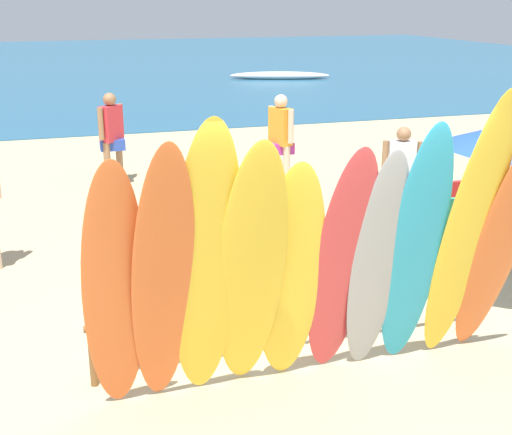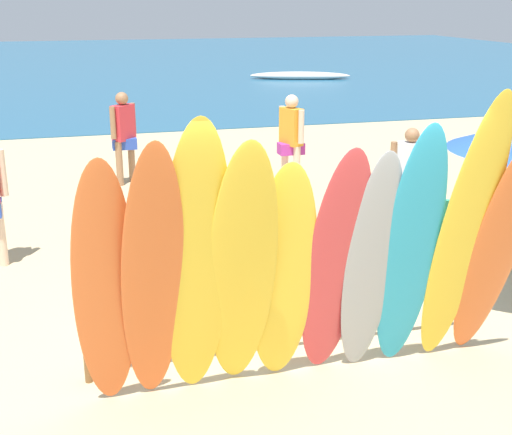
% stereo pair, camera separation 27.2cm
% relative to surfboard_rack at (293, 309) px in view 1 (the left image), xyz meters
% --- Properties ---
extents(ground, '(60.00, 60.00, 0.00)m').
position_rel_surfboard_rack_xyz_m(ground, '(0.00, 14.00, -0.49)').
color(ground, tan).
extents(ocean_water, '(60.00, 40.00, 0.02)m').
position_rel_surfboard_rack_xyz_m(ocean_water, '(0.00, 31.73, -0.48)').
color(ocean_water, '#235B7F').
rests_on(ocean_water, ground).
extents(surfboard_rack, '(3.88, 0.07, 0.59)m').
position_rel_surfboard_rack_xyz_m(surfboard_rack, '(0.00, 0.00, 0.00)').
color(surfboard_rack, brown).
rests_on(surfboard_rack, ground).
extents(surfboard_orange_0, '(0.51, 0.66, 2.27)m').
position_rel_surfboard_rack_xyz_m(surfboard_orange_0, '(-1.69, -0.59, 0.65)').
color(surfboard_orange_0, orange).
rests_on(surfboard_orange_0, ground).
extents(surfboard_orange_1, '(0.55, 0.83, 2.40)m').
position_rel_surfboard_rack_xyz_m(surfboard_orange_1, '(-1.33, -0.66, 0.71)').
color(surfboard_orange_1, orange).
rests_on(surfboard_orange_1, ground).
extents(surfboard_yellow_2, '(0.57, 0.78, 2.55)m').
position_rel_surfboard_rack_xyz_m(surfboard_yellow_2, '(-0.98, -0.66, 0.79)').
color(surfboard_yellow_2, yellow).
rests_on(surfboard_yellow_2, ground).
extents(surfboard_yellow_3, '(0.61, 0.90, 2.37)m').
position_rel_surfboard_rack_xyz_m(surfboard_yellow_3, '(-0.61, -0.64, 0.70)').
color(surfboard_yellow_3, yellow).
rests_on(surfboard_yellow_3, ground).
extents(surfboard_yellow_4, '(0.60, 0.61, 2.12)m').
position_rel_surfboard_rack_xyz_m(surfboard_yellow_4, '(-0.22, -0.53, 0.58)').
color(surfboard_yellow_4, yellow).
rests_on(surfboard_yellow_4, ground).
extents(surfboard_red_5, '(0.61, 0.66, 2.22)m').
position_rel_surfboard_rack_xyz_m(surfboard_red_5, '(0.24, -0.54, 0.62)').
color(surfboard_red_5, '#D13D42').
rests_on(surfboard_red_5, ground).
extents(surfboard_grey_6, '(0.48, 0.55, 2.17)m').
position_rel_surfboard_rack_xyz_m(surfboard_grey_6, '(0.56, -0.56, 0.60)').
color(surfboard_grey_6, '#999EA3').
rests_on(surfboard_grey_6, ground).
extents(surfboard_teal_7, '(0.57, 0.72, 2.40)m').
position_rel_surfboard_rack_xyz_m(surfboard_teal_7, '(0.91, -0.61, 0.71)').
color(surfboard_teal_7, '#289EC6').
rests_on(surfboard_teal_7, ground).
extents(surfboard_yellow_8, '(0.54, 0.84, 2.66)m').
position_rel_surfboard_rack_xyz_m(surfboard_yellow_8, '(1.36, -0.69, 0.84)').
color(surfboard_yellow_8, yellow).
rests_on(surfboard_yellow_8, ground).
extents(surfboard_orange_9, '(0.52, 0.83, 2.32)m').
position_rel_surfboard_rack_xyz_m(surfboard_orange_9, '(1.73, -0.65, 0.68)').
color(surfboard_orange_9, orange).
rests_on(surfboard_orange_9, ground).
extents(beachgoer_midbeach, '(0.44, 0.61, 1.71)m').
position_rel_surfboard_rack_xyz_m(beachgoer_midbeach, '(1.83, 5.67, 0.50)').
color(beachgoer_midbeach, beige).
rests_on(beachgoer_midbeach, ground).
extents(beachgoer_photographing, '(0.54, 0.34, 1.54)m').
position_rel_surfboard_rack_xyz_m(beachgoer_photographing, '(2.82, 3.11, 0.40)').
color(beachgoer_photographing, '#9E704C').
rests_on(beachgoer_photographing, ground).
extents(beachgoer_strolling, '(0.49, 0.48, 1.69)m').
position_rel_surfboard_rack_xyz_m(beachgoer_strolling, '(-0.98, 6.90, 0.49)').
color(beachgoer_strolling, '#9E704C').
rests_on(beachgoer_strolling, ground).
extents(beach_chair_blue, '(0.51, 0.74, 0.80)m').
position_rel_surfboard_rack_xyz_m(beach_chair_blue, '(3.61, 2.64, -0.06)').
color(beach_chair_blue, '#B7B7BC').
rests_on(beach_chair_blue, ground).
extents(beach_chair_striped, '(0.70, 0.83, 0.81)m').
position_rel_surfboard_rack_xyz_m(beach_chair_striped, '(2.77, 1.90, -0.06)').
color(beach_chair_striped, '#B7B7BC').
rests_on(beach_chair_striped, ground).
extents(distant_boat, '(4.25, 1.96, 0.34)m').
position_rel_surfboard_rack_xyz_m(distant_boat, '(7.46, 22.03, -0.33)').
color(distant_boat, silver).
rests_on(distant_boat, ground).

